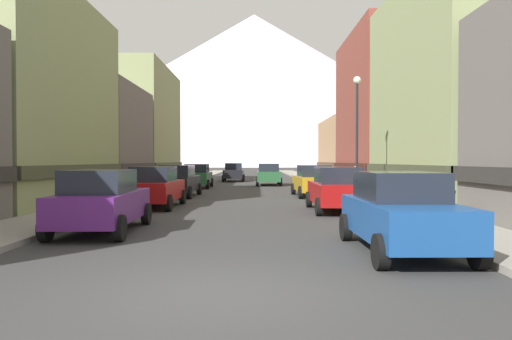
% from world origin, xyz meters
% --- Properties ---
extents(ground_plane, '(400.00, 400.00, 0.00)m').
position_xyz_m(ground_plane, '(0.00, 0.00, 0.00)').
color(ground_plane, '#353535').
extents(sidewalk_left, '(2.50, 100.00, 0.15)m').
position_xyz_m(sidewalk_left, '(-6.25, 35.00, 0.07)').
color(sidewalk_left, gray).
rests_on(sidewalk_left, ground).
extents(sidewalk_right, '(2.50, 100.00, 0.15)m').
position_xyz_m(sidewalk_right, '(6.25, 35.00, 0.07)').
color(sidewalk_right, gray).
rests_on(sidewalk_right, ground).
extents(storefront_left_2, '(7.52, 9.37, 7.13)m').
position_xyz_m(storefront_left_2, '(-11.11, 25.84, 3.43)').
color(storefront_left_2, '#66605B').
rests_on(storefront_left_2, ground).
extents(storefront_left_3, '(7.60, 13.40, 10.55)m').
position_xyz_m(storefront_left_3, '(-11.15, 37.58, 5.10)').
color(storefront_left_3, '#8C9966').
rests_on(storefront_left_3, ground).
extents(storefront_right_1, '(7.69, 12.32, 10.70)m').
position_xyz_m(storefront_right_1, '(11.19, 15.91, 5.17)').
color(storefront_right_1, '#8C9966').
rests_on(storefront_right_1, ground).
extents(storefront_right_2, '(7.79, 12.12, 11.40)m').
position_xyz_m(storefront_right_2, '(11.24, 28.49, 5.52)').
color(storefront_right_2, brown).
rests_on(storefront_right_2, ground).
extents(storefront_right_3, '(7.77, 11.33, 6.12)m').
position_xyz_m(storefront_right_3, '(11.23, 40.79, 2.95)').
color(storefront_right_3, tan).
rests_on(storefront_right_3, ground).
extents(car_left_0, '(2.16, 4.45, 1.78)m').
position_xyz_m(car_left_0, '(-3.80, 6.24, 0.90)').
color(car_left_0, '#591E72').
rests_on(car_left_0, ground).
extents(car_left_1, '(2.14, 4.43, 1.78)m').
position_xyz_m(car_left_1, '(-3.80, 13.46, 0.90)').
color(car_left_1, '#9E1111').
rests_on(car_left_1, ground).
extents(car_left_2, '(2.24, 4.48, 1.78)m').
position_xyz_m(car_left_2, '(-3.80, 19.70, 0.90)').
color(car_left_2, black).
rests_on(car_left_2, ground).
extents(car_left_3, '(2.08, 4.41, 1.78)m').
position_xyz_m(car_left_3, '(-3.80, 28.50, 0.90)').
color(car_left_3, '#265933').
rests_on(car_left_3, ground).
extents(car_right_0, '(2.10, 4.42, 1.78)m').
position_xyz_m(car_right_0, '(3.80, 3.30, 0.90)').
color(car_right_0, '#19478C').
rests_on(car_right_0, ground).
extents(car_right_1, '(2.07, 4.40, 1.78)m').
position_xyz_m(car_right_1, '(3.80, 11.88, 0.90)').
color(car_right_1, '#9E1111').
rests_on(car_right_1, ground).
extents(car_right_2, '(2.23, 4.48, 1.78)m').
position_xyz_m(car_right_2, '(3.80, 19.83, 0.90)').
color(car_right_2, '#B28419').
rests_on(car_right_2, ground).
extents(car_driving_0, '(2.06, 4.40, 1.78)m').
position_xyz_m(car_driving_0, '(1.60, 32.21, 0.90)').
color(car_driving_0, '#265933').
rests_on(car_driving_0, ground).
extents(car_driving_1, '(2.06, 4.40, 1.78)m').
position_xyz_m(car_driving_1, '(-1.60, 39.65, 0.90)').
color(car_driving_1, black).
rests_on(car_driving_1, ground).
extents(trash_bin_right, '(0.59, 0.59, 0.98)m').
position_xyz_m(trash_bin_right, '(6.35, 7.32, 0.64)').
color(trash_bin_right, '#4C5156').
rests_on(trash_bin_right, sidewalk_right).
extents(potted_plant_0, '(0.50, 0.50, 0.89)m').
position_xyz_m(potted_plant_0, '(7.00, 19.84, 0.61)').
color(potted_plant_0, gray).
rests_on(potted_plant_0, sidewalk_right).
extents(potted_plant_1, '(0.64, 0.64, 0.94)m').
position_xyz_m(potted_plant_1, '(7.00, 9.80, 0.69)').
color(potted_plant_1, '#4C4C51').
rests_on(potted_plant_1, sidewalk_right).
extents(potted_plant_2, '(0.57, 0.57, 0.92)m').
position_xyz_m(potted_plant_2, '(7.00, 18.76, 0.63)').
color(potted_plant_2, '#4C4C51').
rests_on(potted_plant_2, sidewalk_right).
extents(pedestrian_0, '(0.36, 0.36, 1.59)m').
position_xyz_m(pedestrian_0, '(6.25, 20.02, 0.88)').
color(pedestrian_0, maroon).
rests_on(pedestrian_0, sidewalk_right).
extents(streetlamp_right, '(0.36, 0.36, 5.86)m').
position_xyz_m(streetlamp_right, '(5.35, 15.47, 3.99)').
color(streetlamp_right, black).
rests_on(streetlamp_right, sidewalk_right).
extents(mountain_backdrop, '(257.25, 257.25, 82.49)m').
position_xyz_m(mountain_backdrop, '(-0.39, 260.00, 41.25)').
color(mountain_backdrop, silver).
rests_on(mountain_backdrop, ground).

